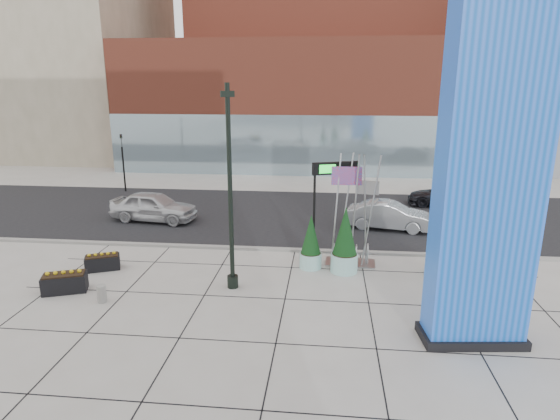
# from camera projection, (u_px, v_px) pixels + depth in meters

# --- Properties ---
(ground) EXTENTS (160.00, 160.00, 0.00)m
(ground) POSITION_uv_depth(u_px,v_px,m) (262.00, 286.00, 18.04)
(ground) COLOR #9E9991
(ground) RESTS_ON ground
(street_asphalt) EXTENTS (80.00, 12.00, 0.02)m
(street_asphalt) POSITION_uv_depth(u_px,v_px,m) (285.00, 215.00, 27.63)
(street_asphalt) COLOR black
(street_asphalt) RESTS_ON ground
(curb_edge) EXTENTS (80.00, 0.30, 0.12)m
(curb_edge) POSITION_uv_depth(u_px,v_px,m) (274.00, 249.00, 21.86)
(curb_edge) COLOR gray
(curb_edge) RESTS_ON ground
(tower_podium) EXTENTS (34.00, 10.00, 11.00)m
(tower_podium) POSITION_uv_depth(u_px,v_px,m) (314.00, 106.00, 42.37)
(tower_podium) COLOR brown
(tower_podium) RESTS_ON ground
(tower_glass_front) EXTENTS (34.00, 0.60, 5.00)m
(tower_glass_front) POSITION_uv_depth(u_px,v_px,m) (311.00, 146.00, 38.57)
(tower_glass_front) COLOR #8CA5B2
(tower_glass_front) RESTS_ON ground
(blue_pylon) EXTENTS (3.16, 1.67, 10.12)m
(blue_pylon) POSITION_uv_depth(u_px,v_px,m) (489.00, 184.00, 13.00)
(blue_pylon) COLOR blue
(blue_pylon) RESTS_ON ground
(lamp_post) EXTENTS (0.52, 0.42, 7.61)m
(lamp_post) POSITION_uv_depth(u_px,v_px,m) (231.00, 209.00, 17.15)
(lamp_post) COLOR black
(lamp_post) RESTS_ON ground
(public_art_sculpture) EXTENTS (2.19, 1.20, 4.82)m
(public_art_sculpture) POSITION_uv_depth(u_px,v_px,m) (352.00, 236.00, 20.00)
(public_art_sculpture) COLOR #AEB0B3
(public_art_sculpture) RESTS_ON ground
(concrete_bollard) EXTENTS (0.33, 0.33, 0.64)m
(concrete_bollard) POSITION_uv_depth(u_px,v_px,m) (102.00, 294.00, 16.69)
(concrete_bollard) COLOR gray
(concrete_bollard) RESTS_ON ground
(overhead_street_sign) EXTENTS (2.00, 0.89, 4.38)m
(overhead_street_sign) POSITION_uv_depth(u_px,v_px,m) (333.00, 178.00, 19.47)
(overhead_street_sign) COLOR black
(overhead_street_sign) RESTS_ON ground
(round_planter_east) EXTENTS (0.96, 0.96, 2.40)m
(round_planter_east) POSITION_uv_depth(u_px,v_px,m) (439.00, 248.00, 18.86)
(round_planter_east) COLOR #9BD0C9
(round_planter_east) RESTS_ON ground
(round_planter_mid) EXTENTS (1.12, 1.12, 2.79)m
(round_planter_mid) POSITION_uv_depth(u_px,v_px,m) (345.00, 242.00, 19.10)
(round_planter_mid) COLOR #9BD0C9
(round_planter_mid) RESTS_ON ground
(round_planter_west) EXTENTS (0.93, 0.93, 2.33)m
(round_planter_west) POSITION_uv_depth(u_px,v_px,m) (311.00, 243.00, 19.57)
(round_planter_west) COLOR #9BD0C9
(round_planter_west) RESTS_ON ground
(box_planter_north) EXTENTS (1.53, 1.18, 0.75)m
(box_planter_north) POSITION_uv_depth(u_px,v_px,m) (102.00, 262.00, 19.59)
(box_planter_north) COLOR black
(box_planter_north) RESTS_ON ground
(box_planter_south) EXTENTS (1.73, 1.26, 0.85)m
(box_planter_south) POSITION_uv_depth(u_px,v_px,m) (65.00, 282.00, 17.51)
(box_planter_south) COLOR black
(box_planter_south) RESTS_ON ground
(car_white_west) EXTENTS (5.06, 2.56, 1.65)m
(car_white_west) POSITION_uv_depth(u_px,v_px,m) (154.00, 207.00, 26.33)
(car_white_west) COLOR silver
(car_white_west) RESTS_ON ground
(car_silver_mid) EXTENTS (4.65, 2.38, 1.46)m
(car_silver_mid) POSITION_uv_depth(u_px,v_px,m) (389.00, 216.00, 24.88)
(car_silver_mid) COLOR #A4A7AB
(car_silver_mid) RESTS_ON ground
(car_dark_east) EXTENTS (4.98, 2.53, 1.39)m
(car_dark_east) POSITION_uv_depth(u_px,v_px,m) (447.00, 196.00, 29.41)
(car_dark_east) COLOR black
(car_dark_east) RESTS_ON ground
(traffic_signal) EXTENTS (0.15, 0.18, 4.10)m
(traffic_signal) POSITION_uv_depth(u_px,v_px,m) (123.00, 160.00, 33.00)
(traffic_signal) COLOR black
(traffic_signal) RESTS_ON ground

